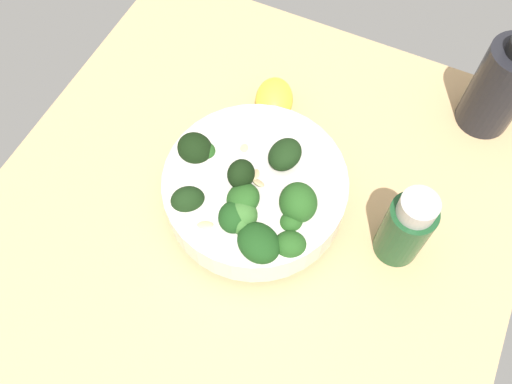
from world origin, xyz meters
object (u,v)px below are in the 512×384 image
(bowl_of_broccoli, at_px, (255,195))
(lemon_wedge, at_px, (274,100))
(bottle_short, at_px, (406,228))
(bottle_tall, at_px, (500,87))

(bowl_of_broccoli, height_order, lemon_wedge, bowl_of_broccoli)
(bowl_of_broccoli, xyz_separation_m, lemon_wedge, (-0.15, -0.04, -0.02))
(bottle_short, bearing_deg, bowl_of_broccoli, -80.54)
(lemon_wedge, relative_size, bottle_tall, 0.48)
(bottle_tall, xyz_separation_m, bottle_short, (0.22, -0.05, -0.01))
(bottle_tall, relative_size, bottle_short, 1.24)
(lemon_wedge, relative_size, bottle_short, 0.60)
(lemon_wedge, height_order, bottle_short, bottle_short)
(lemon_wedge, distance_m, bottle_short, 0.24)
(bowl_of_broccoli, bearing_deg, bottle_tall, 139.78)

